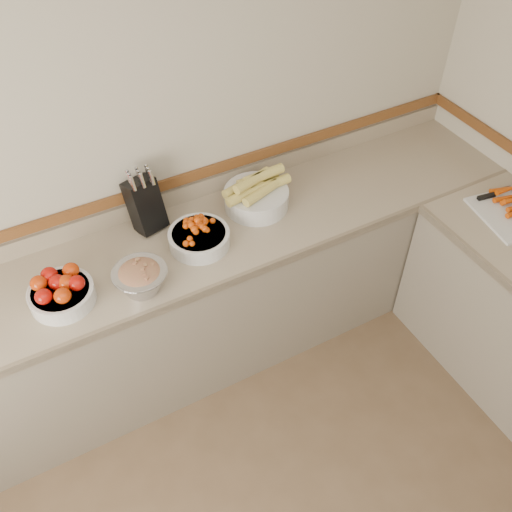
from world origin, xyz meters
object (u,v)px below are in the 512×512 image
corn_bowl (256,194)px  rhubarb_bowl (140,278)px  cherry_tomato_bowl (199,236)px  knife_block (145,204)px  tomato_bowl (61,291)px

corn_bowl → rhubarb_bowl: (-0.75, -0.27, -0.00)m
cherry_tomato_bowl → knife_block: bearing=124.5°
tomato_bowl → rhubarb_bowl: 0.36m
tomato_bowl → corn_bowl: 1.10m
knife_block → tomato_bowl: bearing=-150.3°
tomato_bowl → cherry_tomato_bowl: (0.70, 0.04, -0.01)m
knife_block → tomato_bowl: knife_block is taller
cherry_tomato_bowl → rhubarb_bowl: bearing=-157.6°
corn_bowl → rhubarb_bowl: size_ratio=1.49×
tomato_bowl → cherry_tomato_bowl: 0.70m
corn_bowl → cherry_tomato_bowl: bearing=-162.2°
knife_block → cherry_tomato_bowl: bearing=-55.5°
cherry_tomato_bowl → corn_bowl: corn_bowl is taller
corn_bowl → rhubarb_bowl: corn_bowl is taller
tomato_bowl → corn_bowl: corn_bowl is taller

